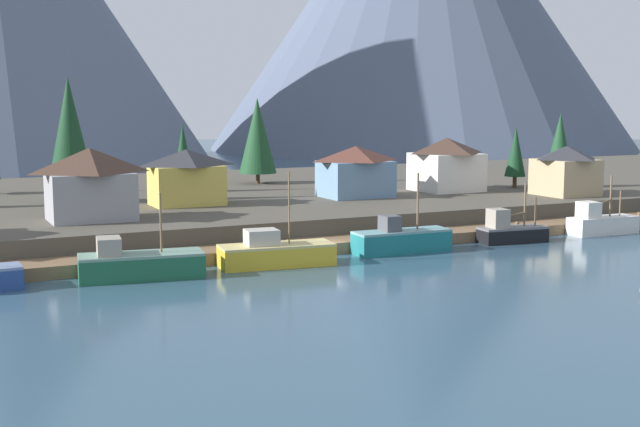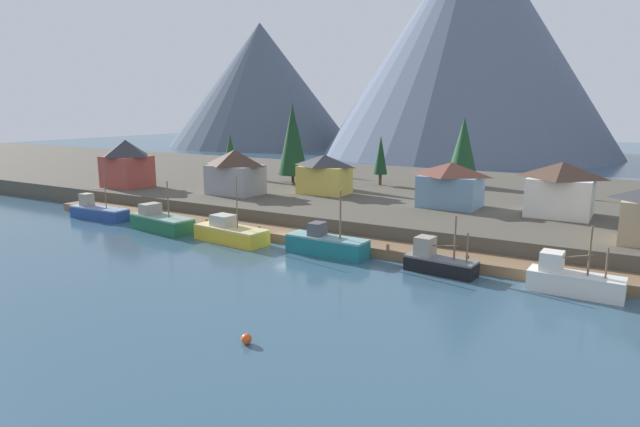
% 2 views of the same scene
% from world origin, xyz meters
% --- Properties ---
extents(ground_plane, '(400.00, 400.00, 1.00)m').
position_xyz_m(ground_plane, '(0.00, 20.00, -0.50)').
color(ground_plane, '#335166').
extents(dock, '(80.00, 4.00, 1.60)m').
position_xyz_m(dock, '(0.00, 1.99, 0.50)').
color(dock, brown).
rests_on(dock, ground_plane).
extents(shoreline_bank, '(400.00, 56.00, 2.50)m').
position_xyz_m(shoreline_bank, '(0.00, 32.00, 1.25)').
color(shoreline_bank, '#4C473D').
rests_on(shoreline_bank, ground_plane).
extents(mountain_west_peak, '(71.87, 71.87, 46.64)m').
position_xyz_m(mountain_west_peak, '(-98.16, 126.87, 23.32)').
color(mountain_west_peak, '#475160').
rests_on(mountain_west_peak, ground_plane).
extents(mountain_central_peak, '(91.87, 91.87, 71.30)m').
position_xyz_m(mountain_central_peak, '(-16.46, 126.80, 35.65)').
color(mountain_central_peak, slate).
rests_on(mountain_central_peak, ground_plane).
extents(fishing_boat_blue, '(9.16, 2.72, 7.77)m').
position_xyz_m(fishing_boat_blue, '(-30.12, -1.49, 0.98)').
color(fishing_boat_blue, navy).
rests_on(fishing_boat_blue, ground_plane).
extents(fishing_boat_green, '(9.40, 4.36, 6.35)m').
position_xyz_m(fishing_boat_green, '(-17.22, -2.32, 1.10)').
color(fishing_boat_green, '#1E5B3D').
rests_on(fishing_boat_green, ground_plane).
extents(fishing_boat_yellow, '(9.40, 4.19, 7.54)m').
position_xyz_m(fishing_boat_yellow, '(-6.27, -2.25, 1.06)').
color(fishing_boat_yellow, gold).
rests_on(fishing_boat_yellow, ground_plane).
extents(fishing_boat_teal, '(8.77, 2.81, 6.90)m').
position_xyz_m(fishing_boat_teal, '(5.91, -1.53, 1.12)').
color(fishing_boat_teal, '#196B70').
rests_on(fishing_boat_teal, ground_plane).
extents(fishing_boat_black, '(6.71, 2.82, 5.56)m').
position_xyz_m(fishing_boat_black, '(17.78, -1.50, 1.06)').
color(fishing_boat_black, black).
rests_on(fishing_boat_black, ground_plane).
extents(fishing_boat_white, '(7.34, 2.61, 5.81)m').
position_xyz_m(fishing_boat_white, '(29.09, -1.42, 1.13)').
color(fishing_boat_white, silver).
rests_on(fishing_boat_white, ground_plane).
extents(house_blue, '(7.69, 5.95, 5.68)m').
position_xyz_m(house_blue, '(12.36, 18.81, 5.40)').
color(house_blue, '#6689A8').
rests_on(house_blue, shoreline_bank).
extents(house_grey, '(7.66, 5.78, 6.49)m').
position_xyz_m(house_grey, '(-17.74, 12.77, 5.82)').
color(house_grey, gray).
rests_on(house_grey, shoreline_bank).
extents(house_yellow, '(7.44, 4.90, 5.73)m').
position_xyz_m(house_yellow, '(-6.77, 19.72, 5.42)').
color(house_yellow, gold).
rests_on(house_yellow, shoreline_bank).
extents(house_white, '(7.31, 7.13, 6.31)m').
position_xyz_m(house_white, '(25.21, 19.82, 5.72)').
color(house_white, silver).
rests_on(house_white, shoreline_bank).
extents(house_red, '(6.69, 6.16, 7.46)m').
position_xyz_m(house_red, '(-37.12, 9.61, 6.31)').
color(house_red, '#9E4238').
rests_on(house_red, shoreline_bank).
extents(conifer_near_left, '(3.14, 3.14, 9.11)m').
position_xyz_m(conifer_near_left, '(-24.46, 39.77, 7.87)').
color(conifer_near_left, '#4C3823').
rests_on(conifer_near_left, shoreline_bank).
extents(conifer_mid_right, '(2.26, 2.26, 8.03)m').
position_xyz_m(conifer_mid_right, '(-3.43, 32.04, 7.36)').
color(conifer_mid_right, '#4C3823').
rests_on(conifer_mid_right, shoreline_bank).
extents(conifer_back_left, '(2.77, 2.77, 7.90)m').
position_xyz_m(conifer_back_left, '(-31.31, 27.94, 7.22)').
color(conifer_back_left, '#4C3823').
rests_on(conifer_back_left, shoreline_bank).
extents(conifer_back_right, '(4.85, 4.85, 11.07)m').
position_xyz_m(conifer_back_right, '(8.27, 37.92, 8.71)').
color(conifer_back_right, '#4C3823').
rests_on(conifer_back_right, shoreline_bank).
extents(conifer_centre, '(4.88, 4.88, 13.18)m').
position_xyz_m(conifer_centre, '(-17.07, 26.91, 9.79)').
color(conifer_centre, '#4C3823').
rests_on(conifer_centre, shoreline_bank).
extents(channel_buoy, '(0.70, 0.70, 0.70)m').
position_xyz_m(channel_buoy, '(12.21, -22.73, 0.35)').
color(channel_buoy, '#E04C19').
rests_on(channel_buoy, ground_plane).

